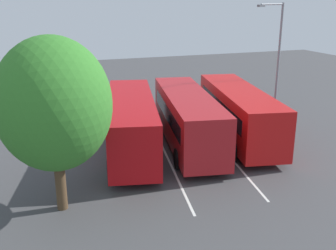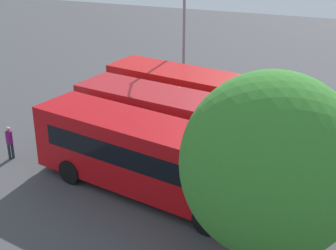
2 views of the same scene
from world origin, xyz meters
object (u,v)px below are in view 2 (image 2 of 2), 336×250
(street_lamp, at_px, (184,25))
(pedestrian, at_px, (9,140))
(bus_center_right, at_px, (149,156))
(bus_far_left, at_px, (201,100))
(depot_tree, at_px, (271,166))
(bus_center_left, at_px, (180,125))

(street_lamp, bearing_deg, pedestrian, -45.96)
(bus_center_right, relative_size, pedestrian, 6.63)
(pedestrian, bearing_deg, bus_far_left, 75.08)
(bus_far_left, relative_size, street_lamp, 1.32)
(bus_far_left, relative_size, bus_center_right, 1.00)
(bus_center_right, height_order, street_lamp, street_lamp)
(bus_far_left, xyz_separation_m, bus_center_right, (0.14, 6.78, 0.00))
(bus_far_left, height_order, depot_tree, depot_tree)
(bus_center_left, xyz_separation_m, street_lamp, (2.38, -7.52, 2.95))
(bus_center_left, relative_size, pedestrian, 6.62)
(bus_center_left, xyz_separation_m, depot_tree, (-5.27, 7.83, 2.78))
(pedestrian, height_order, depot_tree, depot_tree)
(bus_center_right, bearing_deg, bus_far_left, -77.96)
(bus_center_left, height_order, pedestrian, bus_center_left)
(bus_center_left, relative_size, street_lamp, 1.32)
(bus_center_right, distance_m, depot_tree, 7.58)
(bus_center_right, xyz_separation_m, street_lamp, (2.20, -10.87, 2.95))
(pedestrian, bearing_deg, street_lamp, 99.10)
(street_lamp, relative_size, depot_tree, 1.14)
(bus_center_right, distance_m, street_lamp, 11.48)
(bus_center_left, bearing_deg, bus_far_left, -78.41)
(bus_far_left, height_order, bus_center_right, same)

